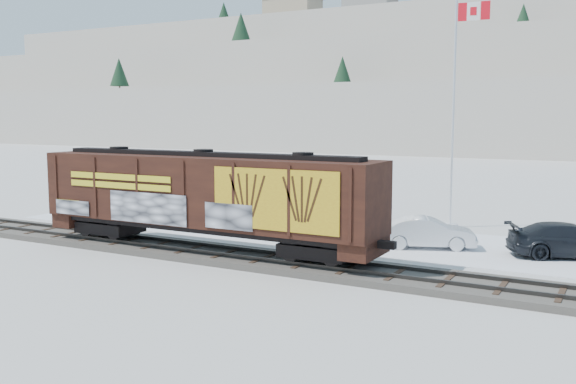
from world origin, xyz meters
The scene contains 9 objects.
ground centered at (0.00, 0.00, 0.00)m, with size 500.00×500.00×0.00m, color white.
rail_track centered at (0.00, 0.00, 0.15)m, with size 50.00×3.40×0.43m.
parking_strip centered at (0.00, 7.50, 0.01)m, with size 40.00×8.00×0.03m, color white.
hillside centered at (-0.05, 139.79, 14.37)m, with size 360.00×110.00×93.00m.
hopper_railcar centered at (-3.32, -0.01, 2.88)m, with size 17.05×3.06×4.39m.
flagpole centered at (4.76, 13.12, 4.87)m, with size 2.30×0.90×12.90m.
car_silver centered at (-2.63, 7.18, 0.73)m, with size 1.65×4.09×1.39m, color #B7B9BF.
car_white centered at (5.27, 6.56, 0.79)m, with size 1.60×4.58×1.51m, color silver.
car_dark centered at (11.50, 7.66, 0.81)m, with size 2.19×5.39×1.56m, color black.
Camera 1 is at (14.10, -23.74, 6.46)m, focal length 40.00 mm.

